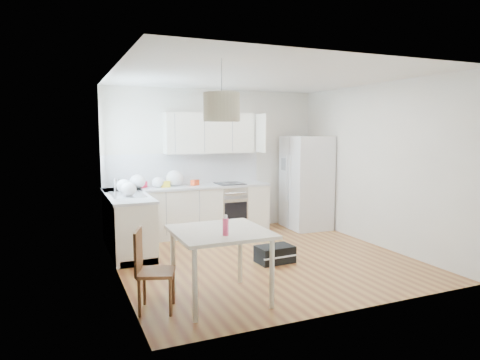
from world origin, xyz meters
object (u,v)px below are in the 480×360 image
(refrigerator, at_px, (307,182))
(dining_table, at_px, (220,238))
(gym_bag, at_px, (275,254))
(dining_chair, at_px, (156,270))

(refrigerator, distance_m, dining_table, 4.00)
(refrigerator, distance_m, gym_bag, 2.55)
(refrigerator, xyz_separation_m, dining_chair, (-3.60, -2.78, -0.46))
(dining_table, relative_size, gym_bag, 1.95)
(refrigerator, bearing_deg, dining_table, -133.27)
(dining_chair, height_order, gym_bag, dining_chair)
(dining_chair, bearing_deg, gym_bag, 46.88)
(refrigerator, xyz_separation_m, gym_bag, (-1.64, -1.78, -0.79))
(gym_bag, bearing_deg, dining_table, -144.31)
(refrigerator, distance_m, dining_chair, 4.57)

